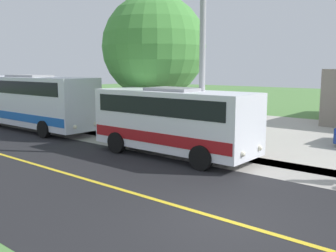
{
  "coord_description": "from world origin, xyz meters",
  "views": [
    {
      "loc": [
        7.48,
        4.51,
        3.59
      ],
      "look_at": [
        -3.5,
        -4.63,
        1.4
      ],
      "focal_mm": 40.73,
      "sensor_mm": 36.0,
      "label": 1
    }
  ],
  "objects": [
    {
      "name": "shuttle_bus_front",
      "position": [
        -4.46,
        -5.12,
        1.54
      ],
      "size": [
        2.56,
        7.11,
        2.8
      ],
      "color": "white",
      "rests_on": "ground"
    },
    {
      "name": "ground_plane",
      "position": [
        0.0,
        0.0,
        0.0
      ],
      "size": [
        120.0,
        120.0,
        0.0
      ],
      "primitive_type": "plane",
      "color": "#548442"
    },
    {
      "name": "transit_bus_rear",
      "position": [
        -4.46,
        -15.91,
        1.75
      ],
      "size": [
        2.57,
        10.15,
        3.18
      ],
      "color": "silver",
      "rests_on": "ground"
    },
    {
      "name": "street_light_pole",
      "position": [
        -4.88,
        -4.12,
        4.69
      ],
      "size": [
        1.97,
        0.24,
        8.55
      ],
      "color": "#9E9EA3",
      "rests_on": "ground"
    },
    {
      "name": "tree_curbside",
      "position": [
        -7.4,
        -8.8,
        4.65
      ],
      "size": [
        5.33,
        5.33,
        7.32
      ],
      "color": "brown",
      "rests_on": "ground"
    },
    {
      "name": "road_centre_line",
      "position": [
        0.0,
        0.0,
        0.01
      ],
      "size": [
        0.16,
        100.0,
        0.0
      ],
      "primitive_type": "cube",
      "color": "gold",
      "rests_on": "ground"
    },
    {
      "name": "sidewalk",
      "position": [
        -5.2,
        0.0,
        0.0
      ],
      "size": [
        2.4,
        100.0,
        0.01
      ],
      "primitive_type": "cube",
      "color": "#9E9991",
      "rests_on": "ground"
    },
    {
      "name": "road_surface",
      "position": [
        0.0,
        0.0,
        0.0
      ],
      "size": [
        8.0,
        100.0,
        0.01
      ],
      "primitive_type": "cube",
      "color": "black",
      "rests_on": "ground"
    }
  ]
}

